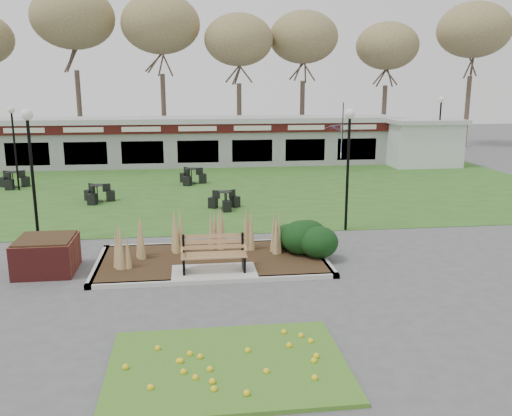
{
  "coord_description": "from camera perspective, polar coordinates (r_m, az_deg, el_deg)",
  "views": [
    {
      "loc": [
        -0.59,
        -13.3,
        4.92
      ],
      "look_at": [
        1.34,
        2.0,
        1.36
      ],
      "focal_mm": 38.0,
      "sensor_mm": 36.0,
      "label": 1
    }
  ],
  "objects": [
    {
      "name": "food_pavilion",
      "position": [
        33.44,
        -6.19,
        7.04
      ],
      "size": [
        24.6,
        3.4,
        2.9
      ],
      "color": "#999A9C",
      "rests_on": "ground"
    },
    {
      "name": "brick_planter",
      "position": [
        15.45,
        -21.2,
        -4.61
      ],
      "size": [
        1.5,
        1.5,
        0.95
      ],
      "color": "maroon",
      "rests_on": "ground"
    },
    {
      "name": "flower_bed",
      "position": [
        9.98,
        -2.99,
        -16.09
      ],
      "size": [
        4.2,
        3.0,
        0.16
      ],
      "color": "#2C6E1F",
      "rests_on": "ground"
    },
    {
      "name": "lamp_post_far_left",
      "position": [
        27.34,
        -24.2,
        7.52
      ],
      "size": [
        0.32,
        0.32,
        3.89
      ],
      "color": "black",
      "rests_on": "ground"
    },
    {
      "name": "lawn",
      "position": [
        25.78,
        -5.75,
        1.98
      ],
      "size": [
        34.0,
        16.0,
        0.02
      ],
      "primitive_type": "cube",
      "color": "#325A1C",
      "rests_on": "ground"
    },
    {
      "name": "tree_backdrop",
      "position": [
        41.44,
        -6.67,
        17.7
      ],
      "size": [
        47.24,
        5.24,
        10.36
      ],
      "color": "#47382B",
      "rests_on": "ground"
    },
    {
      "name": "ground",
      "position": [
        14.19,
        -4.39,
        -7.31
      ],
      "size": [
        100.0,
        100.0,
        0.0
      ],
      "primitive_type": "plane",
      "color": "#515154",
      "rests_on": "ground"
    },
    {
      "name": "bistro_set_d",
      "position": [
        21.61,
        -3.29,
        0.53
      ],
      "size": [
        1.33,
        1.2,
        0.71
      ],
      "color": "black",
      "rests_on": "ground"
    },
    {
      "name": "planting_bed",
      "position": [
        15.45,
        0.07,
        -4.12
      ],
      "size": [
        6.75,
        3.4,
        1.27
      ],
      "color": "#302413",
      "rests_on": "ground"
    },
    {
      "name": "patio_umbrella",
      "position": [
        30.91,
        9.05,
        6.99
      ],
      "size": [
        2.88,
        2.9,
        2.77
      ],
      "color": "black",
      "rests_on": "ground"
    },
    {
      "name": "lamp_post_near_left",
      "position": [
        17.55,
        -22.7,
        5.92
      ],
      "size": [
        0.35,
        0.35,
        4.19
      ],
      "color": "black",
      "rests_on": "ground"
    },
    {
      "name": "service_hut",
      "position": [
        34.5,
        17.07,
        6.68
      ],
      "size": [
        4.4,
        3.4,
        2.83
      ],
      "color": "silver",
      "rests_on": "ground"
    },
    {
      "name": "park_bench",
      "position": [
        14.24,
        -4.48,
        -4.74
      ],
      "size": [
        1.7,
        0.66,
        0.93
      ],
      "color": "#A17E48",
      "rests_on": "ground"
    },
    {
      "name": "bistro_set_b",
      "position": [
        23.78,
        -16.34,
        1.2
      ],
      "size": [
        1.34,
        1.33,
        0.73
      ],
      "color": "black",
      "rests_on": "ground"
    },
    {
      "name": "car_silver",
      "position": [
        39.37,
        -24.19,
        5.85
      ],
      "size": [
        4.9,
        3.45,
        1.55
      ],
      "primitive_type": "imported",
      "rotation": [
        0.0,
        0.0,
        1.97
      ],
      "color": "#B2B1B6",
      "rests_on": "ground"
    },
    {
      "name": "bistro_set_c",
      "position": [
        27.18,
        -6.8,
        3.09
      ],
      "size": [
        1.34,
        1.43,
        0.77
      ],
      "color": "black",
      "rests_on": "ground"
    },
    {
      "name": "bistro_set_a",
      "position": [
        28.46,
        -24.19,
        2.48
      ],
      "size": [
        1.45,
        1.26,
        0.77
      ],
      "color": "black",
      "rests_on": "ground"
    },
    {
      "name": "lamp_post_mid_right",
      "position": [
        18.26,
        9.74,
        6.8
      ],
      "size": [
        0.34,
        0.34,
        4.12
      ],
      "color": "black",
      "rests_on": "ground"
    },
    {
      "name": "lamp_post_far_right",
      "position": [
        33.59,
        18.82,
        9.13
      ],
      "size": [
        0.35,
        0.35,
        4.17
      ],
      "color": "black",
      "rests_on": "ground"
    }
  ]
}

